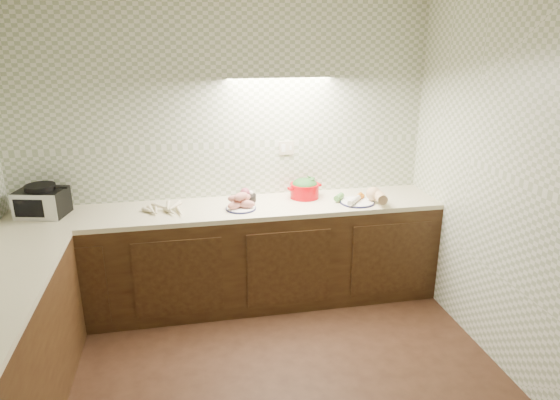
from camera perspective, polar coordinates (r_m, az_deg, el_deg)
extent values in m
cube|color=#94A281|center=(4.36, -6.33, 5.35)|extent=(3.60, 0.05, 2.60)
cube|color=#94A281|center=(3.40, 28.20, -0.73)|extent=(0.05, 3.60, 2.60)
cube|color=beige|center=(4.45, 0.75, 5.99)|extent=(0.13, 0.01, 0.12)
cube|color=black|center=(4.39, -5.60, -6.58)|extent=(3.60, 0.60, 0.86)
cube|color=beige|center=(4.22, -5.79, -1.05)|extent=(3.60, 0.60, 0.04)
cube|color=black|center=(4.40, -25.51, -0.26)|extent=(0.41, 0.35, 0.22)
cube|color=#B5B5BB|center=(4.29, -26.35, -0.86)|extent=(0.35, 0.10, 0.22)
cube|color=black|center=(4.29, -26.35, -0.86)|extent=(0.23, 0.06, 0.14)
cylinder|color=black|center=(4.37, -25.74, 1.33)|extent=(0.28, 0.28, 0.04)
cone|color=beige|center=(4.19, -13.17, -1.04)|extent=(0.11, 0.20, 0.04)
cone|color=beige|center=(4.15, -13.42, -1.19)|extent=(0.10, 0.17, 0.05)
cone|color=beige|center=(4.20, -13.01, -1.00)|extent=(0.06, 0.20, 0.04)
cone|color=beige|center=(4.21, -12.40, -0.88)|extent=(0.19, 0.13, 0.04)
cone|color=beige|center=(4.23, -13.16, -0.82)|extent=(0.05, 0.19, 0.04)
cone|color=beige|center=(4.12, -13.56, -1.09)|extent=(0.19, 0.13, 0.04)
cone|color=beige|center=(4.24, -14.37, -0.62)|extent=(0.15, 0.18, 0.04)
cone|color=beige|center=(4.15, -11.42, -0.74)|extent=(0.08, 0.20, 0.04)
cylinder|color=#14143D|center=(4.15, -4.49, -0.97)|extent=(0.25, 0.25, 0.01)
cylinder|color=white|center=(4.15, -4.49, -0.94)|extent=(0.24, 0.24, 0.02)
ellipsoid|color=tan|center=(4.11, -5.17, -0.57)|extent=(0.15, 0.09, 0.06)
ellipsoid|color=tan|center=(4.12, -3.81, -0.47)|extent=(0.15, 0.09, 0.06)
ellipsoid|color=tan|center=(4.18, -4.65, -0.23)|extent=(0.15, 0.09, 0.06)
ellipsoid|color=tan|center=(4.14, -5.09, 0.12)|extent=(0.15, 0.09, 0.06)
ellipsoid|color=tan|center=(4.17, -4.15, 0.25)|extent=(0.15, 0.09, 0.06)
ellipsoid|color=tan|center=(4.11, -4.50, 0.43)|extent=(0.15, 0.09, 0.06)
cylinder|color=black|center=(4.33, -3.79, 0.22)|extent=(0.16, 0.16, 0.06)
sphere|color=maroon|center=(4.32, -4.01, 0.85)|extent=(0.08, 0.08, 0.08)
sphere|color=silver|center=(4.34, -3.41, 0.78)|extent=(0.05, 0.05, 0.05)
cylinder|color=#C80007|center=(4.42, 2.83, 1.08)|extent=(0.31, 0.31, 0.13)
cube|color=#C80007|center=(4.34, 1.20, 1.28)|extent=(0.05, 0.06, 0.02)
cube|color=#C80007|center=(4.48, 4.43, 1.77)|extent=(0.05, 0.06, 0.02)
ellipsoid|color=#336C2B|center=(4.40, 2.84, 1.72)|extent=(0.23, 0.23, 0.13)
cylinder|color=#14143D|center=(4.34, 8.81, -0.24)|extent=(0.30, 0.30, 0.01)
cylinder|color=white|center=(4.34, 8.81, -0.22)|extent=(0.28, 0.28, 0.02)
cone|color=orange|center=(4.36, 8.14, 0.26)|extent=(0.17, 0.08, 0.03)
cone|color=orange|center=(4.34, 8.76, 0.14)|extent=(0.17, 0.07, 0.03)
cone|color=orange|center=(4.36, 8.82, 0.20)|extent=(0.17, 0.09, 0.03)
cone|color=orange|center=(4.35, 8.51, 0.44)|extent=(0.16, 0.13, 0.03)
cylinder|color=silver|center=(4.28, 8.46, -0.04)|extent=(0.16, 0.18, 0.05)
cylinder|color=#396F2E|center=(4.35, 6.75, 0.35)|extent=(0.12, 0.12, 0.05)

